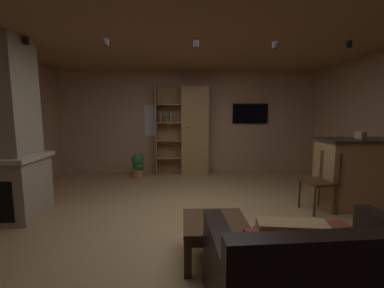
{
  "coord_description": "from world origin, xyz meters",
  "views": [
    {
      "loc": [
        -0.13,
        -3.2,
        1.51
      ],
      "look_at": [
        0.0,
        0.4,
        1.05
      ],
      "focal_mm": 23.24,
      "sensor_mm": 36.0,
      "label": 1
    }
  ],
  "objects_px": {
    "stone_fireplace": "(2,139)",
    "dining_chair": "(323,177)",
    "leather_couch": "(315,281)",
    "table_book_0": "(216,218)",
    "wall_mounted_tv": "(250,114)",
    "tissue_box": "(361,135)",
    "potted_floor_plant": "(138,165)",
    "bookshelf_cabinet": "(191,131)",
    "coffee_table": "(215,228)",
    "kitchen_bar_counter": "(364,173)"
  },
  "relations": [
    {
      "from": "leather_couch",
      "to": "dining_chair",
      "type": "relative_size",
      "value": 1.71
    },
    {
      "from": "wall_mounted_tv",
      "to": "tissue_box",
      "type": "bearing_deg",
      "value": -64.8
    },
    {
      "from": "bookshelf_cabinet",
      "to": "tissue_box",
      "type": "relative_size",
      "value": 17.61
    },
    {
      "from": "dining_chair",
      "to": "potted_floor_plant",
      "type": "bearing_deg",
      "value": 146.87
    },
    {
      "from": "bookshelf_cabinet",
      "to": "leather_couch",
      "type": "height_order",
      "value": "bookshelf_cabinet"
    },
    {
      "from": "kitchen_bar_counter",
      "to": "potted_floor_plant",
      "type": "height_order",
      "value": "kitchen_bar_counter"
    },
    {
      "from": "kitchen_bar_counter",
      "to": "wall_mounted_tv",
      "type": "relative_size",
      "value": 1.6
    },
    {
      "from": "stone_fireplace",
      "to": "dining_chair",
      "type": "bearing_deg",
      "value": 0.99
    },
    {
      "from": "dining_chair",
      "to": "potted_floor_plant",
      "type": "relative_size",
      "value": 1.59
    },
    {
      "from": "kitchen_bar_counter",
      "to": "table_book_0",
      "type": "xyz_separation_m",
      "value": [
        -2.55,
        -1.32,
        -0.13
      ]
    },
    {
      "from": "kitchen_bar_counter",
      "to": "tissue_box",
      "type": "distance_m",
      "value": 0.61
    },
    {
      "from": "stone_fireplace",
      "to": "leather_couch",
      "type": "distance_m",
      "value": 4.04
    },
    {
      "from": "kitchen_bar_counter",
      "to": "potted_floor_plant",
      "type": "relative_size",
      "value": 2.44
    },
    {
      "from": "stone_fireplace",
      "to": "table_book_0",
      "type": "height_order",
      "value": "stone_fireplace"
    },
    {
      "from": "table_book_0",
      "to": "wall_mounted_tv",
      "type": "relative_size",
      "value": 0.14
    },
    {
      "from": "kitchen_bar_counter",
      "to": "table_book_0",
      "type": "distance_m",
      "value": 2.87
    },
    {
      "from": "tissue_box",
      "to": "leather_couch",
      "type": "distance_m",
      "value": 3.03
    },
    {
      "from": "potted_floor_plant",
      "to": "bookshelf_cabinet",
      "type": "bearing_deg",
      "value": 13.91
    },
    {
      "from": "stone_fireplace",
      "to": "dining_chair",
      "type": "xyz_separation_m",
      "value": [
        4.65,
        0.08,
        -0.61
      ]
    },
    {
      "from": "table_book_0",
      "to": "dining_chair",
      "type": "height_order",
      "value": "dining_chair"
    },
    {
      "from": "bookshelf_cabinet",
      "to": "table_book_0",
      "type": "height_order",
      "value": "bookshelf_cabinet"
    },
    {
      "from": "coffee_table",
      "to": "dining_chair",
      "type": "distance_m",
      "value": 2.19
    },
    {
      "from": "stone_fireplace",
      "to": "dining_chair",
      "type": "height_order",
      "value": "stone_fireplace"
    },
    {
      "from": "kitchen_bar_counter",
      "to": "dining_chair",
      "type": "distance_m",
      "value": 0.76
    },
    {
      "from": "potted_floor_plant",
      "to": "tissue_box",
      "type": "bearing_deg",
      "value": -25.89
    },
    {
      "from": "leather_couch",
      "to": "potted_floor_plant",
      "type": "bearing_deg",
      "value": 115.8
    },
    {
      "from": "leather_couch",
      "to": "wall_mounted_tv",
      "type": "bearing_deg",
      "value": 80.68
    },
    {
      "from": "potted_floor_plant",
      "to": "coffee_table",
      "type": "bearing_deg",
      "value": -67.44
    },
    {
      "from": "bookshelf_cabinet",
      "to": "coffee_table",
      "type": "relative_size",
      "value": 3.27
    },
    {
      "from": "bookshelf_cabinet",
      "to": "coffee_table",
      "type": "xyz_separation_m",
      "value": [
        0.12,
        -3.6,
        -0.72
      ]
    },
    {
      "from": "leather_couch",
      "to": "coffee_table",
      "type": "xyz_separation_m",
      "value": [
        -0.61,
        0.8,
        0.02
      ]
    },
    {
      "from": "coffee_table",
      "to": "table_book_0",
      "type": "relative_size",
      "value": 5.35
    },
    {
      "from": "stone_fireplace",
      "to": "tissue_box",
      "type": "xyz_separation_m",
      "value": [
        5.33,
        0.28,
        0.02
      ]
    },
    {
      "from": "bookshelf_cabinet",
      "to": "kitchen_bar_counter",
      "type": "xyz_separation_m",
      "value": [
        2.68,
        -2.24,
        -0.5
      ]
    },
    {
      "from": "stone_fireplace",
      "to": "potted_floor_plant",
      "type": "distance_m",
      "value": 2.74
    },
    {
      "from": "table_book_0",
      "to": "wall_mounted_tv",
      "type": "distance_m",
      "value": 4.14
    },
    {
      "from": "wall_mounted_tv",
      "to": "table_book_0",
      "type": "bearing_deg",
      "value": -109.78
    },
    {
      "from": "bookshelf_cabinet",
      "to": "potted_floor_plant",
      "type": "distance_m",
      "value": 1.49
    },
    {
      "from": "tissue_box",
      "to": "leather_couch",
      "type": "height_order",
      "value": "tissue_box"
    },
    {
      "from": "bookshelf_cabinet",
      "to": "coffee_table",
      "type": "distance_m",
      "value": 3.67
    },
    {
      "from": "stone_fireplace",
      "to": "tissue_box",
      "type": "relative_size",
      "value": 21.03
    },
    {
      "from": "kitchen_bar_counter",
      "to": "dining_chair",
      "type": "height_order",
      "value": "kitchen_bar_counter"
    },
    {
      "from": "leather_couch",
      "to": "table_book_0",
      "type": "bearing_deg",
      "value": 125.4
    },
    {
      "from": "stone_fireplace",
      "to": "dining_chair",
      "type": "relative_size",
      "value": 2.74
    },
    {
      "from": "dining_chair",
      "to": "potted_floor_plant",
      "type": "distance_m",
      "value": 3.81
    },
    {
      "from": "tissue_box",
      "to": "table_book_0",
      "type": "xyz_separation_m",
      "value": [
        -2.48,
        -1.38,
        -0.73
      ]
    },
    {
      "from": "wall_mounted_tv",
      "to": "potted_floor_plant",
      "type": "bearing_deg",
      "value": -169.24
    },
    {
      "from": "kitchen_bar_counter",
      "to": "coffee_table",
      "type": "relative_size",
      "value": 2.18
    },
    {
      "from": "kitchen_bar_counter",
      "to": "stone_fireplace",
      "type": "bearing_deg",
      "value": -177.56
    },
    {
      "from": "leather_couch",
      "to": "kitchen_bar_counter",
      "type": "bearing_deg",
      "value": 48.06
    }
  ]
}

